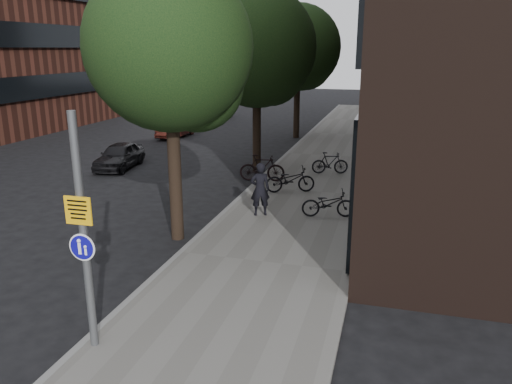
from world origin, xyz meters
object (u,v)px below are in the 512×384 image
(parked_bike_facade_near, at_px, (328,203))
(parked_car_near, at_px, (119,156))
(pedestrian, at_px, (260,189))
(signpost, at_px, (84,234))

(parked_bike_facade_near, height_order, parked_car_near, parked_car_near)
(pedestrian, bearing_deg, parked_bike_facade_near, 168.26)
(signpost, bearing_deg, parked_car_near, 117.74)
(signpost, bearing_deg, pedestrian, 82.06)
(parked_bike_facade_near, distance_m, parked_car_near, 11.11)
(parked_bike_facade_near, bearing_deg, signpost, 145.29)
(parked_car_near, bearing_deg, signpost, -67.47)
(parked_bike_facade_near, relative_size, parked_car_near, 0.49)
(pedestrian, distance_m, parked_bike_facade_near, 2.21)
(signpost, distance_m, pedestrian, 8.00)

